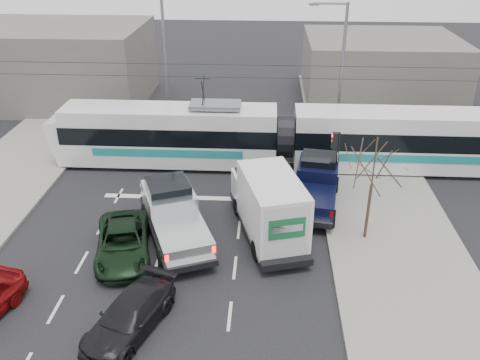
# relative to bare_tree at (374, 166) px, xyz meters

# --- Properties ---
(ground) EXTENTS (120.00, 120.00, 0.00)m
(ground) POSITION_rel_bare_tree_xyz_m (-7.60, -2.50, -3.79)
(ground) COLOR black
(ground) RESTS_ON ground
(sidewalk_right) EXTENTS (6.00, 60.00, 0.15)m
(sidewalk_right) POSITION_rel_bare_tree_xyz_m (1.40, -2.50, -3.72)
(sidewalk_right) COLOR gray
(sidewalk_right) RESTS_ON ground
(rails) EXTENTS (60.00, 1.60, 0.03)m
(rails) POSITION_rel_bare_tree_xyz_m (-7.60, 7.50, -3.78)
(rails) COLOR #33302D
(rails) RESTS_ON ground
(building_left) EXTENTS (14.00, 10.00, 6.00)m
(building_left) POSITION_rel_bare_tree_xyz_m (-21.60, 19.50, -0.79)
(building_left) COLOR #68635E
(building_left) RESTS_ON ground
(building_right) EXTENTS (12.00, 10.00, 5.00)m
(building_right) POSITION_rel_bare_tree_xyz_m (4.40, 21.50, -1.29)
(building_right) COLOR #68635E
(building_right) RESTS_ON ground
(bare_tree) EXTENTS (2.40, 2.40, 5.00)m
(bare_tree) POSITION_rel_bare_tree_xyz_m (0.00, 0.00, 0.00)
(bare_tree) COLOR #47382B
(bare_tree) RESTS_ON ground
(traffic_signal) EXTENTS (0.44, 0.44, 3.60)m
(traffic_signal) POSITION_rel_bare_tree_xyz_m (-1.13, 4.00, -1.05)
(traffic_signal) COLOR black
(traffic_signal) RESTS_ON ground
(street_lamp_near) EXTENTS (2.38, 0.25, 9.00)m
(street_lamp_near) POSITION_rel_bare_tree_xyz_m (-0.29, 11.50, 1.32)
(street_lamp_near) COLOR slate
(street_lamp_near) RESTS_ON ground
(street_lamp_far) EXTENTS (2.38, 0.25, 9.00)m
(street_lamp_far) POSITION_rel_bare_tree_xyz_m (-11.79, 13.50, 1.32)
(street_lamp_far) COLOR slate
(street_lamp_far) RESTS_ON ground
(catenary) EXTENTS (60.00, 0.20, 7.00)m
(catenary) POSITION_rel_bare_tree_xyz_m (-7.60, 7.50, 0.09)
(catenary) COLOR black
(catenary) RESTS_ON ground
(tram) EXTENTS (26.23, 2.68, 5.35)m
(tram) POSITION_rel_bare_tree_xyz_m (-3.64, 7.67, -1.89)
(tram) COLOR silver
(tram) RESTS_ON ground
(silver_pickup) EXTENTS (4.51, 6.89, 2.38)m
(silver_pickup) POSITION_rel_bare_tree_xyz_m (-8.94, -0.07, -2.61)
(silver_pickup) COLOR black
(silver_pickup) RESTS_ON ground
(box_truck) EXTENTS (3.93, 6.89, 3.26)m
(box_truck) POSITION_rel_bare_tree_xyz_m (-4.52, 0.10, -2.18)
(box_truck) COLOR black
(box_truck) RESTS_ON ground
(navy_pickup) EXTENTS (2.92, 5.94, 2.40)m
(navy_pickup) POSITION_rel_bare_tree_xyz_m (-2.04, 3.30, -2.61)
(navy_pickup) COLOR black
(navy_pickup) RESTS_ON ground
(green_car) EXTENTS (3.33, 5.31, 1.37)m
(green_car) POSITION_rel_bare_tree_xyz_m (-10.87, -1.87, -3.11)
(green_car) COLOR black
(green_car) RESTS_ON ground
(dark_car) EXTENTS (3.21, 4.80, 1.29)m
(dark_car) POSITION_rel_bare_tree_xyz_m (-9.44, -6.41, -3.15)
(dark_car) COLOR black
(dark_car) RESTS_ON ground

